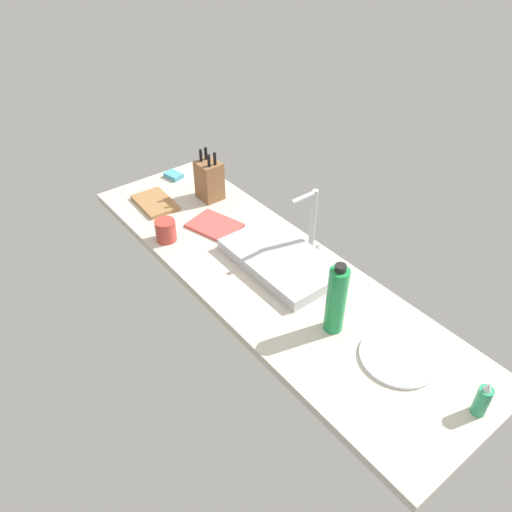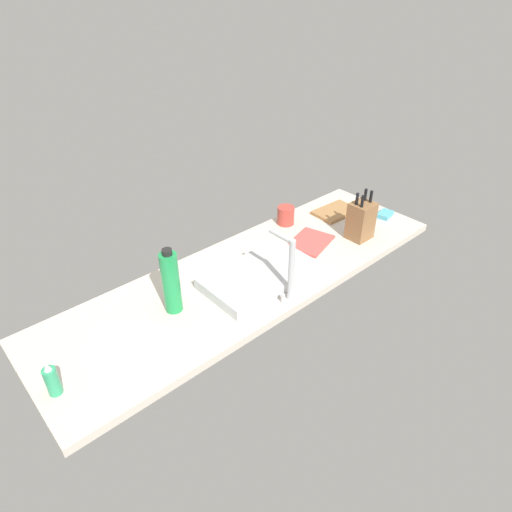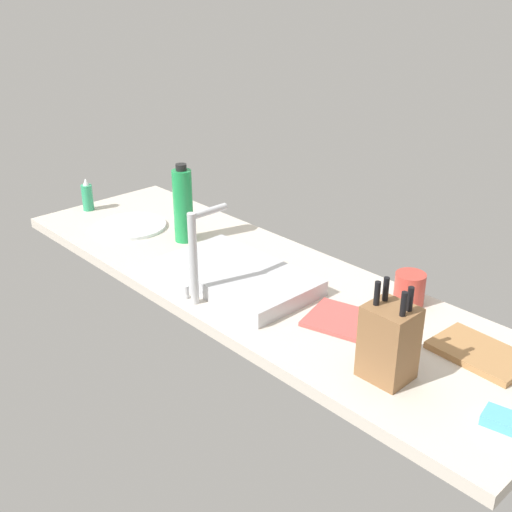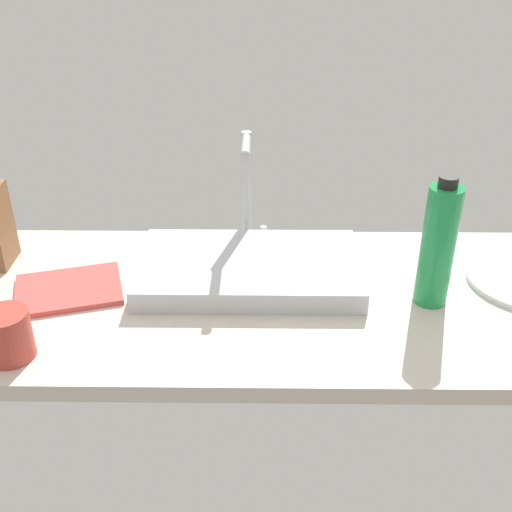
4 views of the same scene
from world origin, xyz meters
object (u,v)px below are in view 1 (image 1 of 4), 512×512
at_px(water_bottle, 336,300).
at_px(dinner_plate, 399,357).
at_px(cutting_board, 155,203).
at_px(dish_towel, 215,225).
at_px(sink_basin, 281,260).
at_px(coffee_mug, 166,230).
at_px(soap_bottle, 482,400).
at_px(dish_sponge, 174,175).
at_px(knife_block, 209,180).
at_px(faucet, 312,217).

height_order(water_bottle, dinner_plate, water_bottle).
bearing_deg(cutting_board, dish_towel, 19.69).
bearing_deg(sink_basin, dinner_plate, -0.96).
bearing_deg(coffee_mug, sink_basin, 32.60).
height_order(sink_basin, soap_bottle, soap_bottle).
distance_m(soap_bottle, coffee_mug, 1.34).
bearing_deg(dinner_plate, sink_basin, 179.04).
bearing_deg(dish_towel, dish_sponge, 170.37).
relative_size(soap_bottle, dinner_plate, 0.51).
height_order(dinner_plate, dish_towel, same).
relative_size(sink_basin, cutting_board, 2.10).
height_order(soap_bottle, dish_sponge, soap_bottle).
bearing_deg(dinner_plate, cutting_board, -172.83).
height_order(knife_block, dish_towel, knife_block).
height_order(sink_basin, knife_block, knife_block).
xyz_separation_m(sink_basin, cutting_board, (-0.71, -0.18, -0.01)).
height_order(cutting_board, dish_sponge, dish_sponge).
distance_m(soap_bottle, water_bottle, 0.52).
relative_size(dinner_plate, coffee_mug, 2.73).
bearing_deg(coffee_mug, dish_towel, 77.92).
height_order(soap_bottle, coffee_mug, soap_bottle).
height_order(faucet, water_bottle, water_bottle).
relative_size(dish_towel, dish_sponge, 2.42).
xyz_separation_m(knife_block, dinner_plate, (1.21, -0.07, -0.09)).
relative_size(cutting_board, dish_towel, 1.05).
distance_m(soap_bottle, dish_towel, 1.27).
bearing_deg(soap_bottle, knife_block, 177.92).
bearing_deg(dish_towel, water_bottle, -1.82).
relative_size(cutting_board, soap_bottle, 1.75).
distance_m(coffee_mug, dish_sponge, 0.54).
bearing_deg(sink_basin, cutting_board, -166.09).
bearing_deg(faucet, cutting_board, -154.67).
distance_m(knife_block, dish_sponge, 0.29).
bearing_deg(faucet, knife_block, -170.96).
relative_size(soap_bottle, dish_towel, 0.60).
xyz_separation_m(dinner_plate, dish_sponge, (-1.48, 0.04, 0.01)).
relative_size(faucet, dish_sponge, 3.07).
bearing_deg(dish_sponge, cutting_board, -49.93).
bearing_deg(cutting_board, soap_bottle, 6.67).
relative_size(sink_basin, coffee_mug, 5.12).
xyz_separation_m(dinner_plate, coffee_mug, (-1.04, -0.26, 0.04)).
bearing_deg(dinner_plate, soap_bottle, 4.25).
xyz_separation_m(knife_block, water_bottle, (0.98, -0.15, 0.04)).
height_order(faucet, coffee_mug, faucet).
xyz_separation_m(soap_bottle, dish_sponge, (-1.76, 0.01, -0.04)).
relative_size(sink_basin, knife_block, 1.97).
bearing_deg(soap_bottle, faucet, 170.44).
distance_m(dish_towel, coffee_mug, 0.22).
relative_size(sink_basin, dish_sponge, 5.35).
xyz_separation_m(cutting_board, water_bottle, (1.09, 0.09, 0.12)).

